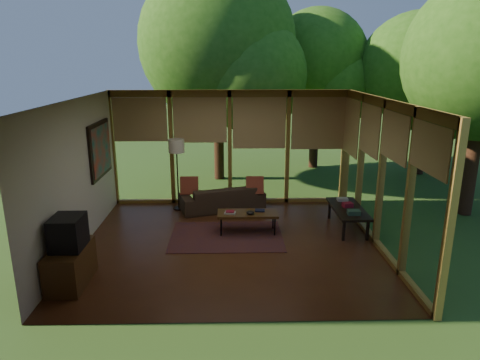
{
  "coord_description": "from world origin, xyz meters",
  "views": [
    {
      "loc": [
        -0.01,
        -7.45,
        3.34
      ],
      "look_at": [
        0.19,
        0.7,
        1.06
      ],
      "focal_mm": 32.0,
      "sensor_mm": 36.0,
      "label": 1
    }
  ],
  "objects_px": {
    "sofa": "(222,198)",
    "television": "(68,232)",
    "media_cabinet": "(71,266)",
    "floor_lamp": "(177,150)",
    "side_console": "(348,210)",
    "coffee_table": "(248,214)"
  },
  "relations": [
    {
      "from": "floor_lamp",
      "to": "side_console",
      "type": "bearing_deg",
      "value": -19.9
    },
    {
      "from": "media_cabinet",
      "to": "television",
      "type": "xyz_separation_m",
      "value": [
        0.02,
        0.0,
        0.55
      ]
    },
    {
      "from": "coffee_table",
      "to": "side_console",
      "type": "distance_m",
      "value": 2.06
    },
    {
      "from": "sofa",
      "to": "side_console",
      "type": "relative_size",
      "value": 1.36
    },
    {
      "from": "media_cabinet",
      "to": "television",
      "type": "relative_size",
      "value": 1.82
    },
    {
      "from": "television",
      "to": "side_console",
      "type": "distance_m",
      "value": 5.31
    },
    {
      "from": "floor_lamp",
      "to": "television",
      "type": "bearing_deg",
      "value": -110.0
    },
    {
      "from": "television",
      "to": "coffee_table",
      "type": "distance_m",
      "value": 3.45
    },
    {
      "from": "side_console",
      "to": "media_cabinet",
      "type": "bearing_deg",
      "value": -156.4
    },
    {
      "from": "coffee_table",
      "to": "television",
      "type": "bearing_deg",
      "value": -144.78
    },
    {
      "from": "television",
      "to": "side_console",
      "type": "bearing_deg",
      "value": 23.68
    },
    {
      "from": "media_cabinet",
      "to": "side_console",
      "type": "height_order",
      "value": "media_cabinet"
    },
    {
      "from": "floor_lamp",
      "to": "side_console",
      "type": "relative_size",
      "value": 1.18
    },
    {
      "from": "media_cabinet",
      "to": "television",
      "type": "distance_m",
      "value": 0.55
    },
    {
      "from": "sofa",
      "to": "television",
      "type": "height_order",
      "value": "television"
    },
    {
      "from": "coffee_table",
      "to": "side_console",
      "type": "relative_size",
      "value": 0.86
    },
    {
      "from": "floor_lamp",
      "to": "coffee_table",
      "type": "bearing_deg",
      "value": -43.35
    },
    {
      "from": "media_cabinet",
      "to": "side_console",
      "type": "bearing_deg",
      "value": 23.6
    },
    {
      "from": "television",
      "to": "side_console",
      "type": "xyz_separation_m",
      "value": [
        4.85,
        2.13,
        -0.44
      ]
    },
    {
      "from": "floor_lamp",
      "to": "side_console",
      "type": "xyz_separation_m",
      "value": [
        3.6,
        -1.3,
        -1.0
      ]
    },
    {
      "from": "sofa",
      "to": "floor_lamp",
      "type": "bearing_deg",
      "value": -18.74
    },
    {
      "from": "television",
      "to": "floor_lamp",
      "type": "bearing_deg",
      "value": 70.0
    }
  ]
}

